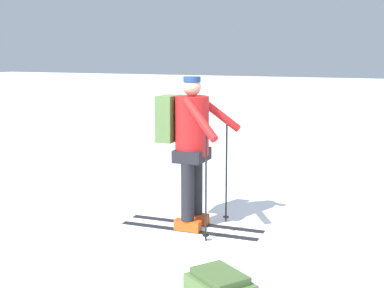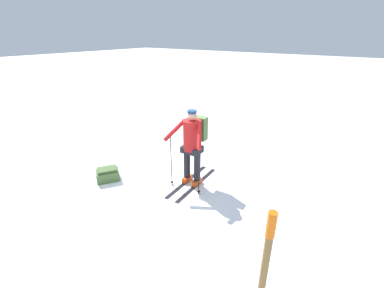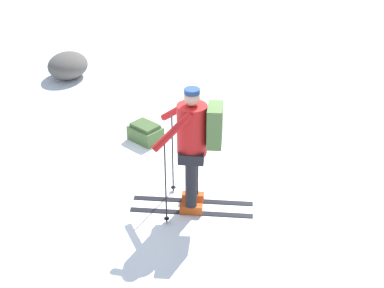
# 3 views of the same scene
# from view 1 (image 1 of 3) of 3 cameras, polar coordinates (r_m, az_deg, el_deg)

# --- Properties ---
(ground_plane) EXTENTS (80.00, 80.00, 0.00)m
(ground_plane) POSITION_cam_1_polar(r_m,az_deg,el_deg) (5.68, 0.69, -11.07)
(ground_plane) COLOR white
(skier) EXTENTS (0.96, 1.67, 1.75)m
(skier) POSITION_cam_1_polar(r_m,az_deg,el_deg) (6.08, -0.31, 0.51)
(skier) COLOR black
(skier) RESTS_ON ground_plane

